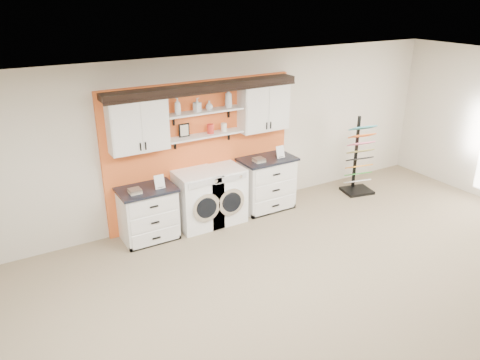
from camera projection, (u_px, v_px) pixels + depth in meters
floor at (359, 351)px, 5.26m from camera, size 10.00×10.00×0.00m
ceiling at (390, 106)px, 4.19m from camera, size 10.00×10.00×0.00m
wall_back at (200, 140)px, 7.91m from camera, size 10.00×0.00×10.00m
accent_panel at (201, 151)px, 7.96m from camera, size 3.40×0.07×2.40m
upper_cabinet_left at (137, 124)px, 7.04m from camera, size 0.90×0.35×0.84m
upper_cabinet_right at (263, 106)px, 8.09m from camera, size 0.90×0.35×0.84m
shelf_lower at (205, 135)px, 7.70m from camera, size 1.32×0.28×0.03m
shelf_upper at (204, 111)px, 7.55m from camera, size 1.32×0.28×0.03m
crown_molding at (203, 87)px, 7.41m from camera, size 3.30×0.41×0.13m
picture_frame at (184, 130)px, 7.53m from camera, size 0.18×0.02×0.22m
canister_red at (210, 129)px, 7.72m from camera, size 0.11×0.11×0.16m
canister_cream at (224, 127)px, 7.84m from camera, size 0.10×0.10×0.14m
base_cabinet_left at (148, 214)px, 7.46m from camera, size 0.90×0.66×0.88m
base_cabinet_right at (266, 183)px, 8.50m from camera, size 1.00×0.66×0.98m
washer at (197, 199)px, 7.85m from camera, size 0.70×0.71×0.98m
dryer at (222, 194)px, 8.07m from camera, size 0.69×0.71×0.96m
sample_rack at (358, 168)px, 9.18m from camera, size 0.63×0.56×1.51m
soap_bottle_a at (178, 106)px, 7.28m from camera, size 0.13×0.13×0.26m
soap_bottle_b at (197, 105)px, 7.45m from camera, size 0.13×0.13×0.22m
soap_bottle_c at (209, 105)px, 7.56m from camera, size 0.12×0.12×0.15m
soap_bottle_d at (228, 98)px, 7.69m from camera, size 0.13×0.13×0.32m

